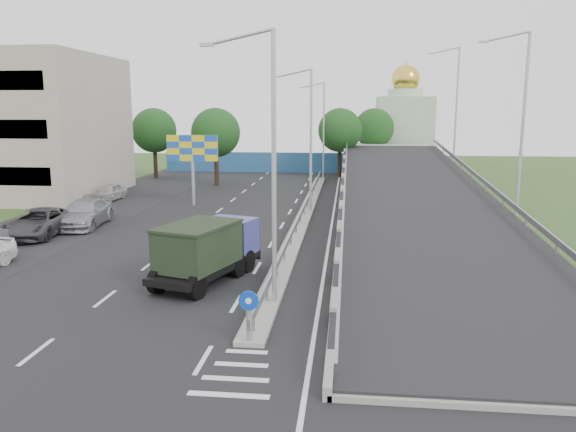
# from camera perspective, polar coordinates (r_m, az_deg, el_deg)

# --- Properties ---
(ground) EXTENTS (160.00, 160.00, 0.00)m
(ground) POSITION_cam_1_polar(r_m,az_deg,el_deg) (16.45, -5.31, -16.11)
(ground) COLOR #2D4C1E
(ground) RESTS_ON ground
(road_surface) EXTENTS (26.00, 90.00, 0.04)m
(road_surface) POSITION_cam_1_polar(r_m,az_deg,el_deg) (35.67, -3.68, -1.27)
(road_surface) COLOR black
(road_surface) RESTS_ON ground
(parking_strip) EXTENTS (8.00, 90.00, 0.05)m
(parking_strip) POSITION_cam_1_polar(r_m,az_deg,el_deg) (39.98, -22.36, -0.76)
(parking_strip) COLOR black
(parking_strip) RESTS_ON ground
(median) EXTENTS (1.00, 44.00, 0.20)m
(median) POSITION_cam_1_polar(r_m,az_deg,el_deg) (39.18, 1.65, -0.01)
(median) COLOR gray
(median) RESTS_ON ground
(overpass_ramp) EXTENTS (10.00, 50.00, 3.50)m
(overpass_ramp) POSITION_cam_1_polar(r_m,az_deg,el_deg) (39.04, 12.71, 2.14)
(overpass_ramp) COLOR gray
(overpass_ramp) RESTS_ON ground
(median_guardrail) EXTENTS (0.09, 44.00, 0.71)m
(median_guardrail) POSITION_cam_1_polar(r_m,az_deg,el_deg) (39.06, 1.65, 0.92)
(median_guardrail) COLOR gray
(median_guardrail) RESTS_ON median
(sign_bollard) EXTENTS (0.64, 0.23, 1.67)m
(sign_bollard) POSITION_cam_1_polar(r_m,az_deg,el_deg) (17.99, -3.97, -10.07)
(sign_bollard) COLOR black
(sign_bollard) RESTS_ON median
(lamp_post_near) EXTENTS (2.74, 0.18, 10.08)m
(lamp_post_near) POSITION_cam_1_polar(r_m,az_deg,el_deg) (20.64, -1.97, 6.27)
(lamp_post_near) COLOR #B2B5B7
(lamp_post_near) RESTS_ON median
(lamp_post_mid) EXTENTS (2.74, 0.18, 10.08)m
(lamp_post_mid) POSITION_cam_1_polar(r_m,az_deg,el_deg) (40.50, 2.08, 8.47)
(lamp_post_mid) COLOR #B2B5B7
(lamp_post_mid) RESTS_ON median
(lamp_post_far) EXTENTS (2.74, 0.18, 10.08)m
(lamp_post_far) POSITION_cam_1_polar(r_m,az_deg,el_deg) (60.46, 3.47, 9.21)
(lamp_post_far) COLOR #B2B5B7
(lamp_post_far) RESTS_ON median
(blue_wall) EXTENTS (30.00, 0.50, 2.40)m
(blue_wall) POSITION_cam_1_polar(r_m,az_deg,el_deg) (67.03, 0.15, 5.44)
(blue_wall) COLOR #265C8E
(blue_wall) RESTS_ON ground
(church) EXTENTS (7.00, 7.00, 13.80)m
(church) POSITION_cam_1_polar(r_m,az_deg,el_deg) (74.72, 11.69, 8.92)
(church) COLOR #B2CCAD
(church) RESTS_ON ground
(billboard) EXTENTS (4.00, 0.24, 5.50)m
(billboard) POSITION_cam_1_polar(r_m,az_deg,el_deg) (44.16, -9.69, 6.41)
(billboard) COLOR #B2B5B7
(billboard) RESTS_ON ground
(tree_left_mid) EXTENTS (4.80, 4.80, 7.60)m
(tree_left_mid) POSITION_cam_1_polar(r_m,az_deg,el_deg) (55.95, -7.36, 8.38)
(tree_left_mid) COLOR black
(tree_left_mid) RESTS_ON ground
(tree_median_far) EXTENTS (4.80, 4.80, 7.60)m
(tree_median_far) POSITION_cam_1_polar(r_m,az_deg,el_deg) (62.42, 5.30, 8.66)
(tree_median_far) COLOR black
(tree_median_far) RESTS_ON ground
(tree_left_far) EXTENTS (4.80, 4.80, 7.60)m
(tree_left_far) POSITION_cam_1_polar(r_m,az_deg,el_deg) (63.02, -13.45, 8.43)
(tree_left_far) COLOR black
(tree_left_far) RESTS_ON ground
(tree_ramp_far) EXTENTS (4.80, 4.80, 7.60)m
(tree_ramp_far) POSITION_cam_1_polar(r_m,az_deg,el_deg) (69.47, 8.74, 8.79)
(tree_ramp_far) COLOR black
(tree_ramp_far) RESTS_ON ground
(dump_truck) EXTENTS (3.96, 6.46, 2.68)m
(dump_truck) POSITION_cam_1_polar(r_m,az_deg,el_deg) (24.78, -8.16, -3.22)
(dump_truck) COLOR black
(dump_truck) RESTS_ON ground
(parked_car_c) EXTENTS (3.23, 6.02, 1.61)m
(parked_car_c) POSITION_cam_1_polar(r_m,az_deg,el_deg) (36.51, -24.01, -0.63)
(parked_car_c) COLOR #3C3A40
(parked_car_c) RESTS_ON ground
(parked_car_d) EXTENTS (2.99, 6.09, 1.71)m
(parked_car_d) POSITION_cam_1_polar(r_m,az_deg,el_deg) (38.36, -19.95, 0.25)
(parked_car_d) COLOR gray
(parked_car_d) RESTS_ON ground
(parked_car_e) EXTENTS (1.89, 4.24, 1.41)m
(parked_car_e) POSITION_cam_1_polar(r_m,az_deg,el_deg) (48.64, -17.76, 2.31)
(parked_car_e) COLOR #A9AAA6
(parked_car_e) RESTS_ON ground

